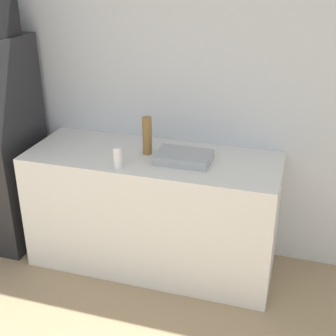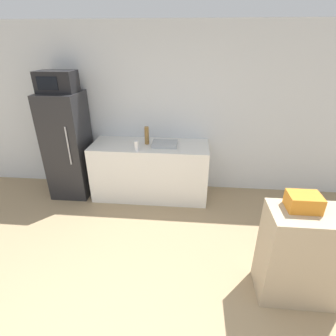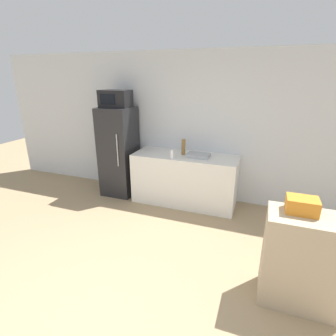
# 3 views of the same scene
# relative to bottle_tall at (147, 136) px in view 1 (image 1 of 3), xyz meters

# --- Properties ---
(wall_back) EXTENTS (8.00, 0.06, 2.60)m
(wall_back) POSITION_rel_bottle_tall_xyz_m (0.00, 0.34, 0.28)
(wall_back) COLOR silver
(wall_back) RESTS_ON ground_plane
(counter) EXTENTS (1.80, 0.68, 0.89)m
(counter) POSITION_rel_bottle_tall_xyz_m (0.05, -0.03, -0.58)
(counter) COLOR silver
(counter) RESTS_ON ground_plane
(sink_basin) EXTENTS (0.38, 0.26, 0.06)m
(sink_basin) POSITION_rel_bottle_tall_xyz_m (0.28, -0.06, -0.11)
(sink_basin) COLOR #9EA3A8
(sink_basin) RESTS_ON counter
(bottle_tall) EXTENTS (0.07, 0.07, 0.27)m
(bottle_tall) POSITION_rel_bottle_tall_xyz_m (0.00, 0.00, 0.00)
(bottle_tall) COLOR olive
(bottle_tall) RESTS_ON counter
(bottle_short) EXTENTS (0.06, 0.06, 0.15)m
(bottle_short) POSITION_rel_bottle_tall_xyz_m (-0.10, -0.29, -0.06)
(bottle_short) COLOR silver
(bottle_short) RESTS_ON counter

